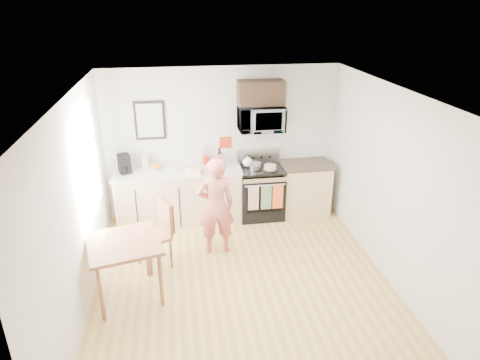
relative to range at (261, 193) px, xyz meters
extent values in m
plane|color=#AD8343|center=(-0.63, -1.98, -0.44)|extent=(4.60, 4.60, 0.00)
cube|color=silver|center=(-0.63, 0.32, 0.86)|extent=(4.00, 0.04, 2.60)
cube|color=silver|center=(-0.63, -4.28, 0.86)|extent=(4.00, 0.04, 2.60)
cube|color=silver|center=(-2.63, -1.98, 0.86)|extent=(0.04, 4.60, 2.60)
cube|color=silver|center=(1.37, -1.98, 0.86)|extent=(0.04, 4.60, 2.60)
cube|color=white|center=(-0.63, -1.98, 2.16)|extent=(4.00, 4.60, 0.04)
cube|color=silver|center=(-2.61, -1.18, 1.11)|extent=(0.02, 1.40, 1.50)
cube|color=white|center=(-2.60, -1.18, 1.11)|extent=(0.01, 1.30, 1.40)
cube|color=#D0AE85|center=(-1.43, 0.02, 0.01)|extent=(2.10, 0.60, 0.90)
cube|color=beige|center=(-1.43, 0.02, 0.48)|extent=(2.14, 0.64, 0.04)
cube|color=#D0AE85|center=(0.80, 0.02, 0.01)|extent=(0.84, 0.60, 0.90)
cube|color=black|center=(0.80, 0.02, 0.48)|extent=(0.88, 0.64, 0.04)
cube|color=black|center=(0.00, 0.00, -0.05)|extent=(0.76, 0.65, 0.77)
cube|color=black|center=(0.00, -0.32, 0.01)|extent=(0.61, 0.02, 0.45)
cube|color=#A5A5AA|center=(0.00, -0.31, 0.34)|extent=(0.74, 0.02, 0.14)
cylinder|color=#A5A5AA|center=(0.00, -0.36, 0.30)|extent=(0.68, 0.02, 0.02)
cube|color=black|center=(0.00, 0.00, 0.46)|extent=(0.76, 0.65, 0.04)
cube|color=#A5A5AA|center=(0.00, 0.27, 0.60)|extent=(0.76, 0.08, 0.24)
cube|color=beige|center=(-0.20, -0.37, 0.08)|extent=(0.18, 0.02, 0.44)
cube|color=#53734C|center=(0.02, -0.37, 0.08)|extent=(0.18, 0.02, 0.44)
cube|color=#C0541C|center=(0.22, -0.37, 0.08)|extent=(0.18, 0.02, 0.44)
imported|color=#A5A5AA|center=(0.00, 0.10, 1.32)|extent=(0.76, 0.51, 0.42)
cube|color=black|center=(0.00, 0.15, 1.74)|extent=(0.76, 0.35, 0.40)
cube|color=black|center=(-1.83, 0.30, 1.31)|extent=(0.50, 0.03, 0.65)
cube|color=#B4B8AE|center=(-1.83, 0.28, 1.31)|extent=(0.42, 0.01, 0.56)
cube|color=#B1230F|center=(-0.58, 0.31, 0.86)|extent=(0.20, 0.02, 0.20)
imported|color=#BE4134|center=(-0.90, -1.05, 0.33)|extent=(0.58, 0.40, 1.53)
cube|color=brown|center=(-2.15, -1.96, 0.36)|extent=(0.87, 0.87, 0.04)
cylinder|color=brown|center=(-2.41, -2.39, -0.05)|extent=(0.05, 0.05, 0.77)
cylinder|color=brown|center=(-1.72, -2.23, -0.05)|extent=(0.05, 0.05, 0.77)
cylinder|color=brown|center=(-2.58, -1.69, -0.05)|extent=(0.05, 0.05, 0.77)
cylinder|color=brown|center=(-1.88, -1.53, -0.05)|extent=(0.05, 0.05, 0.77)
cube|color=brown|center=(-1.83, -1.32, 0.05)|extent=(0.56, 0.56, 0.04)
cube|color=brown|center=(-1.64, -1.24, 0.31)|extent=(0.21, 0.41, 0.51)
cube|color=#500D1C|center=(-1.62, -1.23, 0.33)|extent=(0.21, 0.37, 0.42)
cylinder|color=brown|center=(-1.92, -1.56, -0.20)|extent=(0.03, 0.03, 0.47)
cylinder|color=brown|center=(-1.59, -1.41, -0.20)|extent=(0.03, 0.03, 0.47)
cylinder|color=brown|center=(-2.06, -1.23, -0.20)|extent=(0.03, 0.03, 0.47)
cylinder|color=brown|center=(-1.73, -1.08, -0.20)|extent=(0.03, 0.03, 0.47)
cube|color=brown|center=(-0.70, 0.14, 0.61)|extent=(0.12, 0.16, 0.22)
cylinder|color=#B1230F|center=(-0.93, 0.24, 0.58)|extent=(0.12, 0.12, 0.15)
imported|color=white|center=(-1.79, 0.13, 0.53)|extent=(0.27, 0.27, 0.05)
cube|color=tan|center=(-1.96, 0.16, 0.63)|extent=(0.10, 0.10, 0.25)
cube|color=black|center=(-2.29, 0.08, 0.66)|extent=(0.24, 0.26, 0.31)
cylinder|color=black|center=(-2.29, -0.01, 0.58)|extent=(0.12, 0.12, 0.12)
cube|color=tan|center=(-1.15, -0.15, 0.56)|extent=(0.32, 0.28, 0.11)
cylinder|color=black|center=(0.12, -0.14, 0.49)|extent=(0.25, 0.25, 0.01)
cylinder|color=tan|center=(0.12, -0.14, 0.54)|extent=(0.20, 0.20, 0.07)
sphere|color=white|center=(-0.23, 0.07, 0.57)|extent=(0.17, 0.17, 0.17)
cone|color=white|center=(-0.23, 0.07, 0.66)|extent=(0.05, 0.05, 0.05)
torus|color=black|center=(-0.23, 0.07, 0.63)|extent=(0.15, 0.02, 0.15)
cylinder|color=#A5A5AA|center=(-0.12, -0.06, 0.54)|extent=(0.21, 0.21, 0.11)
cylinder|color=black|center=(-0.10, -0.22, 0.58)|extent=(0.05, 0.19, 0.02)
camera|label=1|loc=(-1.42, -6.71, 3.18)|focal=32.00mm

